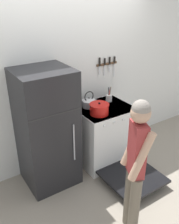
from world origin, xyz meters
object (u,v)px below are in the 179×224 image
(stove_range, at_px, (105,135))
(dutch_oven_pot, at_px, (99,109))
(refrigerator, at_px, (47,130))
(person, at_px, (136,163))
(utensil_jar, at_px, (109,97))
(tea_kettle, at_px, (89,102))

(stove_range, distance_m, dutch_oven_pot, 0.58)
(stove_range, bearing_deg, refrigerator, 176.37)
(person, bearing_deg, utensil_jar, -4.83)
(person, bearing_deg, stove_range, -0.64)
(refrigerator, relative_size, utensil_jar, 6.95)
(refrigerator, bearing_deg, stove_range, -3.63)
(utensil_jar, bearing_deg, person, -117.52)
(refrigerator, distance_m, dutch_oven_pot, 0.77)
(stove_range, distance_m, utensil_jar, 0.59)
(dutch_oven_pot, relative_size, utensil_jar, 1.34)
(stove_range, distance_m, tea_kettle, 0.58)
(dutch_oven_pot, relative_size, person, 0.20)
(stove_range, relative_size, utensil_jar, 6.07)
(stove_range, height_order, person, person)
(person, bearing_deg, refrigerator, 39.96)
(stove_range, xyz_separation_m, tea_kettle, (-0.17, 0.18, 0.53))
(utensil_jar, relative_size, person, 0.15)
(utensil_jar, bearing_deg, dutch_oven_pot, -143.66)
(refrigerator, distance_m, tea_kettle, 0.77)
(tea_kettle, relative_size, person, 0.16)
(utensil_jar, height_order, person, person)
(dutch_oven_pot, distance_m, tea_kettle, 0.28)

